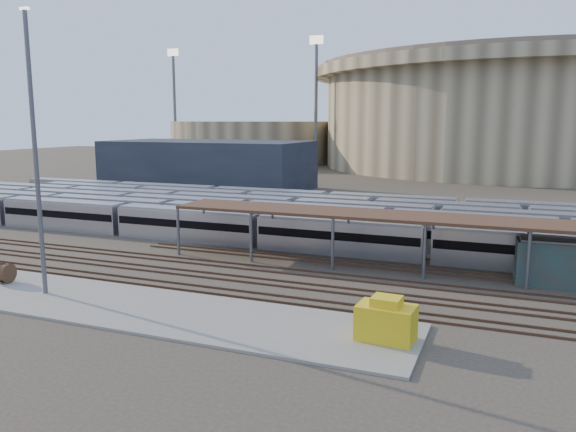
# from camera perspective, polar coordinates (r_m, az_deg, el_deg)

# --- Properties ---
(ground) EXTENTS (420.00, 420.00, 0.00)m
(ground) POSITION_cam_1_polar(r_m,az_deg,el_deg) (56.24, -4.83, -4.90)
(ground) COLOR #383026
(ground) RESTS_ON ground
(apron) EXTENTS (50.00, 9.00, 0.20)m
(apron) POSITION_cam_1_polar(r_m,az_deg,el_deg) (46.86, -18.78, -8.24)
(apron) COLOR gray
(apron) RESTS_ON ground
(subway_trains) EXTENTS (126.99, 23.90, 3.60)m
(subway_trains) POSITION_cam_1_polar(r_m,az_deg,el_deg) (72.62, 1.44, -0.11)
(subway_trains) COLOR silver
(subway_trains) RESTS_ON ground
(inspection_shed) EXTENTS (60.30, 6.00, 5.30)m
(inspection_shed) POSITION_cam_1_polar(r_m,az_deg,el_deg) (53.47, 18.76, -0.67)
(inspection_shed) COLOR #58585D
(inspection_shed) RESTS_ON ground
(empty_tracks) EXTENTS (170.00, 9.62, 0.18)m
(empty_tracks) POSITION_cam_1_polar(r_m,az_deg,el_deg) (51.95, -7.31, -6.06)
(empty_tracks) COLOR #4C3323
(empty_tracks) RESTS_ON ground
(stadium) EXTENTS (124.00, 124.00, 32.50)m
(stadium) POSITION_cam_1_polar(r_m,az_deg,el_deg) (188.65, 22.24, 9.63)
(stadium) COLOR tan
(stadium) RESTS_ON ground
(secondary_arena) EXTENTS (56.00, 56.00, 14.00)m
(secondary_arena) POSITION_cam_1_polar(r_m,az_deg,el_deg) (197.74, -3.58, 7.53)
(secondary_arena) COLOR tan
(secondary_arena) RESTS_ON ground
(service_building) EXTENTS (42.00, 20.00, 10.00)m
(service_building) POSITION_cam_1_polar(r_m,az_deg,el_deg) (119.84, -8.11, 5.17)
(service_building) COLOR #1E232D
(service_building) RESTS_ON ground
(floodlight_0) EXTENTS (4.00, 1.00, 38.40)m
(floodlight_0) POSITION_cam_1_polar(r_m,az_deg,el_deg) (167.87, 2.86, 11.84)
(floodlight_0) COLOR #58585D
(floodlight_0) RESTS_ON ground
(floodlight_1) EXTENTS (4.00, 1.00, 38.40)m
(floodlight_1) POSITION_cam_1_polar(r_m,az_deg,el_deg) (201.18, -11.45, 11.29)
(floodlight_1) COLOR #58585D
(floodlight_1) RESTS_ON ground
(floodlight_3) EXTENTS (4.00, 1.00, 38.40)m
(floodlight_3) POSITION_cam_1_polar(r_m,az_deg,el_deg) (211.57, 12.61, 11.16)
(floodlight_3) COLOR #58585D
(floodlight_3) RESTS_ON ground
(cable_reel_east) EXTENTS (1.11, 1.80, 1.71)m
(cable_reel_east) POSITION_cam_1_polar(r_m,az_deg,el_deg) (54.72, -26.78, -5.19)
(cable_reel_east) COLOR brown
(cable_reel_east) RESTS_ON apron
(yard_light_pole) EXTENTS (0.82, 0.36, 22.31)m
(yard_light_pole) POSITION_cam_1_polar(r_m,az_deg,el_deg) (48.45, -24.28, 5.67)
(yard_light_pole) COLOR #58585D
(yard_light_pole) RESTS_ON apron
(yellow_equipment) EXTENTS (3.78, 2.50, 2.27)m
(yellow_equipment) POSITION_cam_1_polar(r_m,az_deg,el_deg) (37.04, 9.93, -10.61)
(yellow_equipment) COLOR gold
(yellow_equipment) RESTS_ON apron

